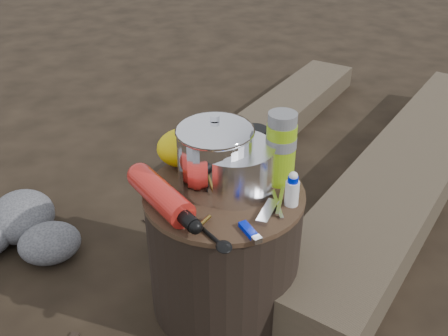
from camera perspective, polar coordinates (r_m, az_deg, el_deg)
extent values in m
plane|color=black|center=(1.65, 0.00, -14.36)|extent=(60.00, 60.00, 0.00)
cylinder|color=black|center=(1.52, 0.00, -9.01)|extent=(0.44, 0.44, 0.40)
cube|color=#44392B|center=(2.22, 19.82, -0.42)|extent=(1.70, 1.61, 0.17)
cube|color=#44392B|center=(2.66, 6.39, 6.08)|extent=(1.15, 1.15, 0.11)
cylinder|color=silver|center=(1.37, 1.18, 0.04)|extent=(0.21, 0.21, 0.13)
cylinder|color=silver|center=(1.36, -1.00, 1.57)|extent=(0.20, 0.20, 0.20)
cylinder|color=#81AE12|center=(1.39, 6.33, 2.14)|extent=(0.08, 0.08, 0.21)
cylinder|color=black|center=(1.51, 3.42, 2.52)|extent=(0.07, 0.07, 0.11)
ellipsoid|color=yellow|center=(1.49, -4.38, 2.30)|extent=(0.16, 0.13, 0.11)
cube|color=#141947|center=(1.52, -0.64, 3.38)|extent=(0.11, 0.06, 0.13)
cube|color=#0015C6|center=(1.25, 2.73, -6.91)|extent=(0.04, 0.08, 0.01)
cube|color=silver|center=(1.31, 4.88, -4.92)|extent=(0.08, 0.10, 0.01)
cylinder|color=white|center=(1.33, 7.60, -2.47)|extent=(0.04, 0.04, 0.09)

